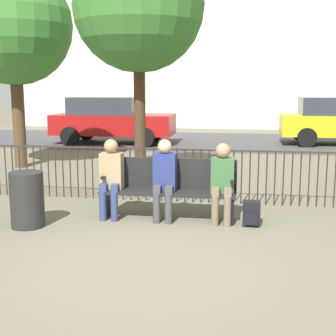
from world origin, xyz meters
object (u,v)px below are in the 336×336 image
object	(u,v)px
seated_person_2	(222,179)
parked_car_1	(111,119)
seated_person_0	(111,174)
backpack	(251,214)
park_bench	(169,186)
trash_bin	(27,200)
tree_2	(139,7)
tree_0	(14,27)
seated_person_1	(164,176)

from	to	relation	value
seated_person_2	parked_car_1	size ratio (longest dim) A/B	0.28
seated_person_0	seated_person_2	size ratio (longest dim) A/B	1.02
backpack	parked_car_1	bearing A→B (deg)	117.16
park_bench	trash_bin	size ratio (longest dim) A/B	2.56
backpack	park_bench	bearing A→B (deg)	169.96
tree_2	trash_bin	size ratio (longest dim) A/B	6.04
tree_0	trash_bin	bearing A→B (deg)	-62.66
tree_0	parked_car_1	distance (m)	5.77
seated_person_0	parked_car_1	distance (m)	9.51
tree_2	trash_bin	xyz separation A→B (m)	(-0.97, -3.20, -3.15)
tree_2	park_bench	bearing A→B (deg)	-67.91
park_bench	seated_person_2	xyz separation A→B (m)	(0.82, -0.13, 0.17)
seated_person_2	parked_car_1	distance (m)	10.11
seated_person_1	backpack	size ratio (longest dim) A/B	3.36
backpack	tree_0	world-z (taller)	tree_0
backpack	tree_2	bearing A→B (deg)	130.24
parked_car_1	tree_0	bearing A→B (deg)	-100.05
seated_person_1	tree_2	xyz separation A→B (m)	(-0.94, 2.56, 2.86)
backpack	tree_2	distance (m)	4.84
tree_0	tree_2	world-z (taller)	tree_2
tree_2	trash_bin	world-z (taller)	tree_2
park_bench	trash_bin	xyz separation A→B (m)	(-1.95, -0.77, -0.10)
seated_person_2	parked_car_1	bearing A→B (deg)	115.19
seated_person_1	trash_bin	bearing A→B (deg)	-161.31
seated_person_0	trash_bin	distance (m)	1.29
backpack	tree_2	size ratio (longest dim) A/B	0.08
tree_2	seated_person_2	bearing A→B (deg)	-54.79
backpack	tree_2	xyz separation A→B (m)	(-2.24, 2.65, 3.37)
seated_person_0	seated_person_2	xyz separation A→B (m)	(1.70, -0.00, -0.01)
park_bench	seated_person_0	size ratio (longest dim) A/B	1.69
tree_0	parked_car_1	size ratio (longest dim) A/B	1.15
seated_person_0	tree_0	size ratio (longest dim) A/B	0.25
seated_person_1	seated_person_2	size ratio (longest dim) A/B	1.03
seated_person_1	seated_person_2	distance (m)	0.87
backpack	tree_0	bearing A→B (deg)	143.66
tree_2	parked_car_1	xyz separation A→B (m)	(-2.50, 6.59, -2.71)
park_bench	tree_2	size ratio (longest dim) A/B	0.42
seated_person_1	trash_bin	world-z (taller)	seated_person_1
seated_person_1	park_bench	bearing A→B (deg)	70.15
tree_0	tree_2	bearing A→B (deg)	-23.82
seated_person_0	seated_person_1	bearing A→B (deg)	0.04
backpack	seated_person_1	bearing A→B (deg)	175.93
backpack	seated_person_2	bearing A→B (deg)	168.25
seated_person_2	trash_bin	distance (m)	2.86
park_bench	seated_person_2	distance (m)	0.85
seated_person_0	backpack	distance (m)	2.19
park_bench	parked_car_1	world-z (taller)	parked_car_1
trash_bin	seated_person_0	bearing A→B (deg)	30.91
seated_person_1	backpack	xyz separation A→B (m)	(1.30, -0.09, -0.51)
park_bench	seated_person_1	xyz separation A→B (m)	(-0.05, -0.13, 0.19)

